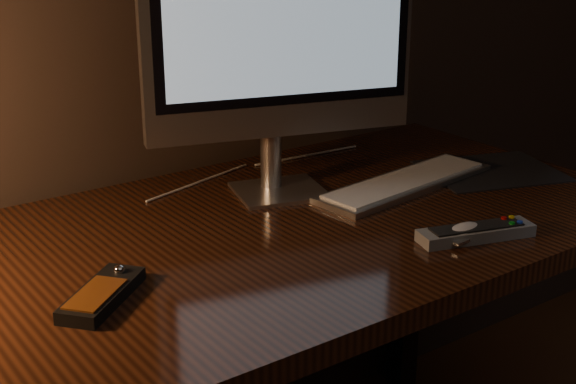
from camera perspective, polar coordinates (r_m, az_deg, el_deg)
desk at (r=1.51m, az=-5.20°, el=-6.83°), size 1.60×0.75×0.75m
monitor at (r=1.52m, az=-0.53°, el=11.60°), size 0.52×0.20×0.55m
keyboard at (r=1.66m, az=8.34°, el=0.68°), size 0.44×0.17×0.02m
mousepad at (r=1.79m, az=14.22°, el=1.46°), size 0.34×0.30×0.00m
mouse at (r=1.41m, az=12.42°, el=-2.96°), size 0.10×0.06×0.02m
media_remote at (r=1.20m, az=-13.08°, el=-7.07°), size 0.17×0.15×0.03m
tv_remote at (r=1.42m, az=13.21°, el=-2.81°), size 0.21×0.11×0.03m
cable at (r=1.74m, az=-2.12°, el=1.62°), size 0.57×0.05×0.00m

